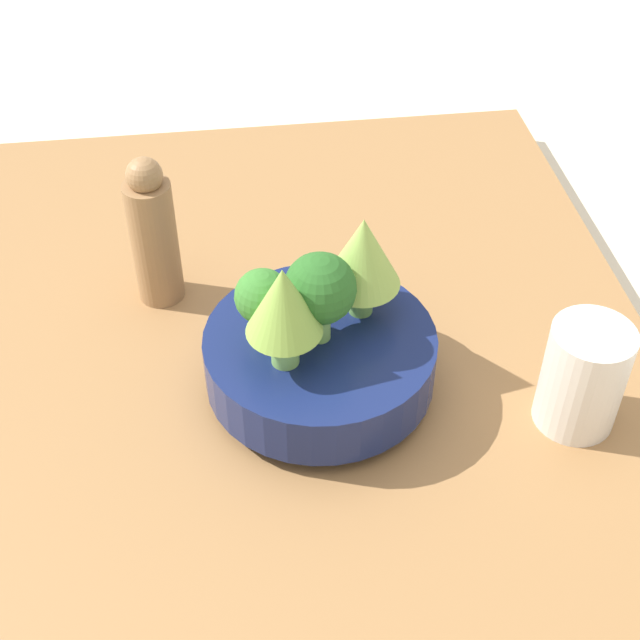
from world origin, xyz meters
TOP-DOWN VIEW (x-y plane):
  - ground_plane at (0.00, 0.00)m, footprint 6.00×6.00m
  - table at (0.00, 0.00)m, footprint 0.87×0.70m
  - bowl at (0.04, 0.02)m, footprint 0.21×0.21m
  - broccoli_floret_front at (0.03, -0.03)m, footprint 0.05×0.05m
  - broccoli_floret_center at (0.04, 0.02)m, footprint 0.06×0.06m
  - romanesco_piece_near at (0.06, -0.01)m, footprint 0.06×0.06m
  - romanesco_piece_far at (0.01, 0.06)m, footprint 0.07×0.07m
  - cup at (0.10, 0.24)m, footprint 0.07×0.07m
  - pepper_mill at (-0.11, -0.12)m, footprint 0.05×0.05m

SIDE VIEW (x-z plane):
  - ground_plane at x=0.00m, z-range 0.00..0.00m
  - table at x=0.00m, z-range 0.00..0.04m
  - bowl at x=0.04m, z-range 0.05..0.11m
  - cup at x=0.10m, z-range 0.04..0.15m
  - pepper_mill at x=-0.11m, z-range 0.04..0.20m
  - broccoli_floret_front at x=0.03m, z-range 0.11..0.18m
  - broccoli_floret_center at x=0.04m, z-range 0.12..0.20m
  - romanesco_piece_near at x=0.06m, z-range 0.12..0.22m
  - romanesco_piece_far at x=0.01m, z-range 0.12..0.22m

